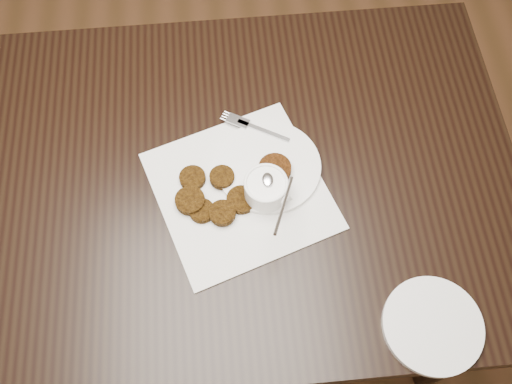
% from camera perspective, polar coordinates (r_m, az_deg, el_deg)
% --- Properties ---
extents(floor, '(4.00, 4.00, 0.00)m').
position_cam_1_polar(floor, '(1.87, -3.87, -11.23)').
color(floor, '#58341E').
rests_on(floor, ground).
extents(table, '(1.34, 0.86, 0.75)m').
position_cam_1_polar(table, '(1.53, -4.22, -5.07)').
color(table, black).
rests_on(table, floor).
extents(napkin, '(0.42, 0.42, 0.00)m').
position_cam_1_polar(napkin, '(1.17, -1.56, 0.15)').
color(napkin, silver).
rests_on(napkin, table).
extents(sauce_ramekin, '(0.15, 0.15, 0.12)m').
position_cam_1_polar(sauce_ramekin, '(1.11, 1.02, 1.00)').
color(sauce_ramekin, white).
rests_on(sauce_ramekin, napkin).
extents(patty_cluster, '(0.22, 0.22, 0.02)m').
position_cam_1_polar(patty_cluster, '(1.15, -4.90, -0.57)').
color(patty_cluster, '#55340B').
rests_on(patty_cluster, napkin).
extents(plate_with_patty, '(0.30, 0.30, 0.03)m').
position_cam_1_polar(plate_with_patty, '(1.18, 1.27, 2.73)').
color(plate_with_patty, white).
rests_on(plate_with_patty, table).
extents(plate_empty, '(0.19, 0.19, 0.01)m').
position_cam_1_polar(plate_empty, '(1.12, 17.33, -12.69)').
color(plate_empty, silver).
rests_on(plate_empty, table).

